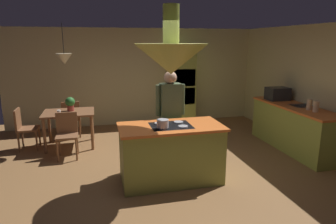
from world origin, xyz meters
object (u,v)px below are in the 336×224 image
(dining_table, at_px, (69,117))
(cooking_pot_on_cooktop, at_px, (163,123))
(potted_plant_on_table, at_px, (70,103))
(cup_on_table, at_px, (59,112))
(canister_sugar, at_px, (309,105))
(oven_tower, at_px, (181,87))
(chair_by_back_wall, at_px, (72,116))
(kitchen_island, at_px, (171,153))
(chair_at_corner, at_px, (24,126))
(person_at_island, at_px, (170,112))
(microwave_on_counter, at_px, (278,94))
(canister_flour, at_px, (316,107))
(chair_facing_island, at_px, (67,132))

(dining_table, relative_size, cooking_pot_on_cooktop, 5.80)
(potted_plant_on_table, bearing_deg, cup_on_table, -127.87)
(dining_table, relative_size, canister_sugar, 5.12)
(oven_tower, height_order, chair_by_back_wall, oven_tower)
(kitchen_island, relative_size, chair_at_corner, 1.87)
(kitchen_island, bearing_deg, potted_plant_on_table, 127.43)
(person_at_island, distance_m, cup_on_table, 2.37)
(chair_by_back_wall, height_order, potted_plant_on_table, potted_plant_on_table)
(oven_tower, xyz_separation_m, cooking_pot_on_cooktop, (-1.26, -3.37, -0.02))
(microwave_on_counter, bearing_deg, kitchen_island, -152.70)
(canister_flour, bearing_deg, microwave_on_counter, 90.00)
(person_at_island, relative_size, cooking_pot_on_cooktop, 9.48)
(chair_facing_island, distance_m, cup_on_table, 0.55)
(person_at_island, bearing_deg, potted_plant_on_table, 140.90)
(oven_tower, height_order, canister_sugar, oven_tower)
(canister_flour, bearing_deg, dining_table, 157.78)
(kitchen_island, bearing_deg, person_at_island, 76.60)
(canister_flour, xyz_separation_m, cooking_pot_on_cooktop, (-3.00, -0.38, -0.02))
(chair_by_back_wall, distance_m, cup_on_table, 0.90)
(microwave_on_counter, bearing_deg, chair_at_corner, 173.35)
(chair_at_corner, distance_m, microwave_on_counter, 5.51)
(potted_plant_on_table, bearing_deg, chair_at_corner, -175.84)
(canister_flour, bearing_deg, canister_sugar, 90.00)
(canister_flour, xyz_separation_m, microwave_on_counter, (0.00, 1.22, 0.04))
(dining_table, xyz_separation_m, cooking_pot_on_cooktop, (1.54, -2.23, 0.36))
(canister_sugar, bearing_deg, potted_plant_on_table, 158.82)
(chair_by_back_wall, xyz_separation_m, chair_at_corner, (-0.90, -0.62, 0.00))
(chair_at_corner, bearing_deg, canister_flour, -108.82)
(person_at_island, relative_size, chair_by_back_wall, 1.96)
(potted_plant_on_table, bearing_deg, chair_facing_island, -93.33)
(chair_facing_island, bearing_deg, potted_plant_on_table, 86.67)
(oven_tower, relative_size, chair_by_back_wall, 2.36)
(dining_table, xyz_separation_m, canister_sugar, (4.54, -1.67, 0.38))
(person_at_island, relative_size, chair_facing_island, 1.96)
(cup_on_table, height_order, canister_flour, canister_flour)
(oven_tower, xyz_separation_m, chair_by_back_wall, (-2.80, -0.52, -0.52))
(chair_facing_island, bearing_deg, oven_tower, 32.25)
(kitchen_island, xyz_separation_m, cup_on_table, (-1.87, 1.90, 0.34))
(cooking_pot_on_cooktop, bearing_deg, kitchen_island, 39.09)
(kitchen_island, xyz_separation_m, chair_facing_island, (-1.70, 1.48, 0.04))
(chair_facing_island, relative_size, canister_flour, 4.18)
(potted_plant_on_table, xyz_separation_m, cooking_pot_on_cooktop, (1.50, -2.30, 0.08))
(canister_sugar, bearing_deg, cooking_pot_on_cooktop, -169.51)
(chair_by_back_wall, xyz_separation_m, cooking_pot_on_cooktop, (1.54, -2.85, 0.50))
(canister_flour, xyz_separation_m, canister_sugar, (0.00, 0.18, -0.00))
(cup_on_table, height_order, cooking_pot_on_cooktop, cooking_pot_on_cooktop)
(cup_on_table, bearing_deg, chair_facing_island, -68.13)
(canister_sugar, distance_m, microwave_on_counter, 1.04)
(person_at_island, height_order, microwave_on_counter, person_at_island)
(canister_sugar, xyz_separation_m, cooking_pot_on_cooktop, (-3.00, -0.56, -0.02))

